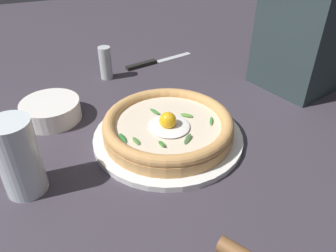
{
  "coord_description": "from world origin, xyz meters",
  "views": [
    {
      "loc": [
        0.51,
        -0.18,
        0.4
      ],
      "look_at": [
        0.01,
        0.01,
        0.03
      ],
      "focal_mm": 35.53,
      "sensor_mm": 36.0,
      "label": 1
    }
  ],
  "objects_px": {
    "table_knife": "(150,63)",
    "drinking_glass": "(20,162)",
    "side_bowl": "(51,110)",
    "pepper_shaker": "(106,63)",
    "pizza": "(168,126)"
  },
  "relations": [
    {
      "from": "side_bowl",
      "to": "drinking_glass",
      "type": "distance_m",
      "value": 0.22
    },
    {
      "from": "pizza",
      "to": "side_bowl",
      "type": "bearing_deg",
      "value": -127.2
    },
    {
      "from": "side_bowl",
      "to": "pepper_shaker",
      "type": "relative_size",
      "value": 1.46
    },
    {
      "from": "side_bowl",
      "to": "pepper_shaker",
      "type": "xyz_separation_m",
      "value": [
        -0.16,
        0.15,
        0.02
      ]
    },
    {
      "from": "drinking_glass",
      "to": "pizza",
      "type": "bearing_deg",
      "value": 99.64
    },
    {
      "from": "drinking_glass",
      "to": "pepper_shaker",
      "type": "distance_m",
      "value": 0.42
    },
    {
      "from": "table_knife",
      "to": "drinking_glass",
      "type": "bearing_deg",
      "value": -40.66
    },
    {
      "from": "pizza",
      "to": "drinking_glass",
      "type": "distance_m",
      "value": 0.27
    },
    {
      "from": "pizza",
      "to": "side_bowl",
      "type": "xyz_separation_m",
      "value": [
        -0.16,
        -0.21,
        -0.01
      ]
    },
    {
      "from": "table_knife",
      "to": "pepper_shaker",
      "type": "xyz_separation_m",
      "value": [
        0.04,
        -0.14,
        0.04
      ]
    },
    {
      "from": "side_bowl",
      "to": "pizza",
      "type": "bearing_deg",
      "value": 52.8
    },
    {
      "from": "table_knife",
      "to": "drinking_glass",
      "type": "height_order",
      "value": "drinking_glass"
    },
    {
      "from": "side_bowl",
      "to": "table_knife",
      "type": "relative_size",
      "value": 0.58
    },
    {
      "from": "table_knife",
      "to": "pepper_shaker",
      "type": "relative_size",
      "value": 2.53
    },
    {
      "from": "side_bowl",
      "to": "pepper_shaker",
      "type": "bearing_deg",
      "value": 135.2
    }
  ]
}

